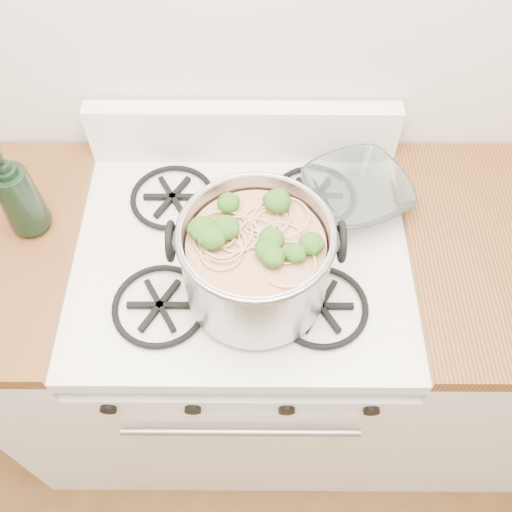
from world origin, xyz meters
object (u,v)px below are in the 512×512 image
object	(u,v)px
spatula	(232,219)
glass_bowl	(355,197)
bottle	(16,191)
stock_pot	(256,262)
gas_range	(245,342)

from	to	relation	value
spatula	glass_bowl	bearing A→B (deg)	25.25
glass_bowl	bottle	xyz separation A→B (m)	(-0.75, -0.08, 0.11)
stock_pot	glass_bowl	distance (m)	0.35
gas_range	bottle	size ratio (longest dim) A/B	3.80
bottle	stock_pot	bearing A→B (deg)	-27.27
gas_range	stock_pot	distance (m)	0.59
gas_range	bottle	bearing A→B (deg)	173.07
gas_range	spatula	size ratio (longest dim) A/B	2.98
stock_pot	bottle	bearing A→B (deg)	162.13
gas_range	glass_bowl	xyz separation A→B (m)	(0.27, 0.14, 0.50)
spatula	glass_bowl	size ratio (longest dim) A/B	3.24
gas_range	bottle	world-z (taller)	bottle
gas_range	glass_bowl	bearing A→B (deg)	27.19
stock_pot	glass_bowl	bearing A→B (deg)	46.29
gas_range	bottle	xyz separation A→B (m)	(-0.48, 0.06, 0.61)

